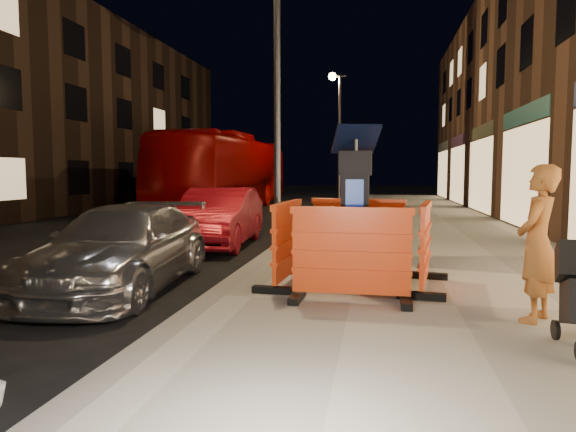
% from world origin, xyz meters
% --- Properties ---
extents(ground_plane, '(120.00, 120.00, 0.00)m').
position_xyz_m(ground_plane, '(0.00, 0.00, 0.00)').
color(ground_plane, black).
rests_on(ground_plane, ground).
extents(sidewalk, '(6.00, 60.00, 0.15)m').
position_xyz_m(sidewalk, '(3.00, 0.00, 0.07)').
color(sidewalk, gray).
rests_on(sidewalk, ground).
extents(kerb, '(0.30, 60.00, 0.15)m').
position_xyz_m(kerb, '(0.00, 0.00, 0.07)').
color(kerb, slate).
rests_on(kerb, ground).
extents(parking_kiosk, '(0.72, 0.72, 2.08)m').
position_xyz_m(parking_kiosk, '(1.76, 0.88, 1.19)').
color(parking_kiosk, black).
rests_on(parking_kiosk, sidewalk).
extents(barrier_front, '(1.50, 0.64, 1.16)m').
position_xyz_m(barrier_front, '(1.76, -0.07, 0.73)').
color(barrier_front, '#E84214').
rests_on(barrier_front, sidewalk).
extents(barrier_back, '(1.57, 0.84, 1.16)m').
position_xyz_m(barrier_back, '(1.76, 1.83, 0.73)').
color(barrier_back, '#E84214').
rests_on(barrier_back, sidewalk).
extents(barrier_kerbside, '(0.72, 1.53, 1.16)m').
position_xyz_m(barrier_kerbside, '(0.81, 0.88, 0.73)').
color(barrier_kerbside, '#E84214').
rests_on(barrier_kerbside, sidewalk).
extents(barrier_bldgside, '(0.82, 1.56, 1.16)m').
position_xyz_m(barrier_bldgside, '(2.71, 0.88, 0.73)').
color(barrier_bldgside, '#E84214').
rests_on(barrier_bldgside, sidewalk).
extents(car_silver, '(2.02, 4.34, 1.23)m').
position_xyz_m(car_silver, '(-1.65, 0.75, 0.00)').
color(car_silver, '#B5B5BA').
rests_on(car_silver, ground).
extents(car_red, '(1.71, 4.21, 1.36)m').
position_xyz_m(car_red, '(-1.58, 5.18, 0.00)').
color(car_red, maroon).
rests_on(car_red, ground).
extents(bus_doubledecker, '(3.10, 12.42, 3.45)m').
position_xyz_m(bus_doubledecker, '(-4.94, 17.07, 0.00)').
color(bus_doubledecker, '#9A0404').
rests_on(bus_doubledecker, ground).
extents(man, '(0.66, 0.73, 1.66)m').
position_xyz_m(man, '(3.73, -0.51, 0.98)').
color(man, '#9E5925').
rests_on(man, sidewalk).
extents(street_lamp_mid, '(0.12, 0.12, 6.00)m').
position_xyz_m(street_lamp_mid, '(0.25, 3.00, 3.15)').
color(street_lamp_mid, '#3F3F44').
rests_on(street_lamp_mid, sidewalk).
extents(street_lamp_far, '(0.12, 0.12, 6.00)m').
position_xyz_m(street_lamp_far, '(0.25, 18.00, 3.15)').
color(street_lamp_far, '#3F3F44').
rests_on(street_lamp_far, sidewalk).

